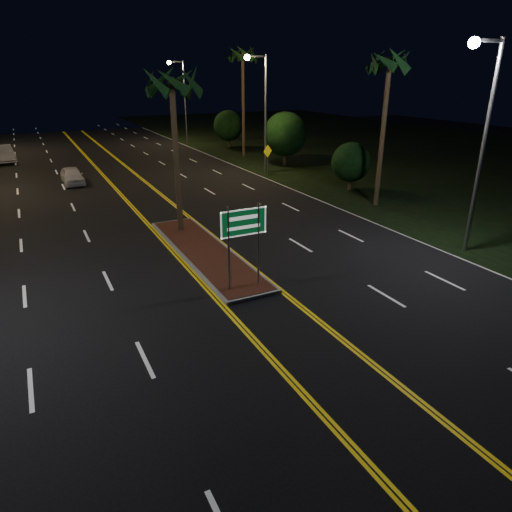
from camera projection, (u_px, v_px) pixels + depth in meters
ground at (280, 324)px, 15.03m from camera, size 120.00×120.00×0.00m
grass_right at (411, 151)px, 48.25m from camera, size 40.00×110.00×0.01m
median_island at (205, 252)px, 20.80m from camera, size 2.25×10.25×0.17m
highway_sign at (244, 230)px, 16.45m from camera, size 1.80×0.08×3.20m
streetlight_right_near at (481, 125)px, 19.00m from camera, size 1.91×0.44×9.00m
streetlight_right_mid at (261, 101)px, 35.58m from camera, size 1.91×0.44×9.00m
streetlight_right_far at (181, 92)px, 52.16m from camera, size 1.91×0.44×9.00m
palm_median at (171, 82)px, 21.02m from camera, size 2.40×2.40×8.30m
palm_right_near at (390, 63)px, 25.46m from camera, size 2.40×2.40×9.30m
palm_right_far at (243, 56)px, 41.82m from camera, size 2.40×2.40×10.30m
shrub_near at (351, 162)px, 31.53m from camera, size 2.70×2.70×3.30m
shrub_mid at (285, 134)px, 39.74m from camera, size 3.78×3.78×4.62m
shrub_far at (228, 126)px, 49.75m from camera, size 3.24×3.24×3.96m
car_near at (72, 174)px, 33.69m from camera, size 1.94×4.35×1.44m
car_far at (3, 152)px, 42.03m from camera, size 2.99×5.49×1.74m
warning_sign at (268, 155)px, 36.56m from camera, size 0.93×0.39×2.37m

